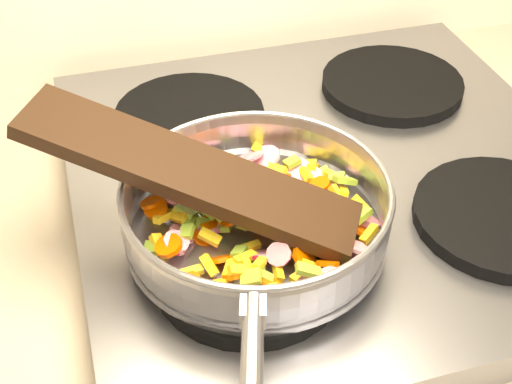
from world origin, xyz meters
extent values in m
cube|color=#939399|center=(-0.70, 1.67, 0.92)|extent=(0.60, 0.60, 0.04)
cylinder|color=black|center=(-0.84, 1.52, 0.95)|extent=(0.19, 0.19, 0.02)
cylinder|color=black|center=(-0.56, 1.52, 0.95)|extent=(0.19, 0.19, 0.02)
cylinder|color=black|center=(-0.84, 1.81, 0.95)|extent=(0.19, 0.19, 0.02)
cylinder|color=black|center=(-0.56, 1.81, 0.95)|extent=(0.19, 0.19, 0.02)
cylinder|color=#9E9EA5|center=(-0.82, 1.56, 0.96)|extent=(0.26, 0.26, 0.01)
torus|color=#9E9EA5|center=(-0.82, 1.56, 0.99)|extent=(0.31, 0.31, 0.06)
torus|color=#9E9EA5|center=(-0.82, 1.56, 1.02)|extent=(0.27, 0.27, 0.01)
cube|color=#9E9EA5|center=(-0.86, 1.43, 1.01)|extent=(0.03, 0.04, 0.02)
cube|color=yellow|center=(-0.80, 1.49, 0.98)|extent=(0.02, 0.02, 0.02)
cylinder|color=#C1123A|center=(-0.78, 1.53, 0.98)|extent=(0.03, 0.03, 0.02)
cylinder|color=#C1123A|center=(-0.82, 1.58, 0.97)|extent=(0.02, 0.03, 0.03)
cylinder|color=#DF4E00|center=(-0.92, 1.61, 0.98)|extent=(0.03, 0.03, 0.02)
cube|color=yellow|center=(-0.78, 1.55, 0.98)|extent=(0.02, 0.02, 0.01)
cube|color=yellow|center=(-0.80, 1.48, 0.97)|extent=(0.02, 0.02, 0.01)
cylinder|color=#DF4E00|center=(-0.78, 1.55, 0.98)|extent=(0.03, 0.03, 0.02)
cylinder|color=#DF4E00|center=(-0.85, 1.60, 0.98)|extent=(0.03, 0.03, 0.02)
cube|color=yellow|center=(-0.78, 1.65, 0.97)|extent=(0.02, 0.01, 0.01)
cylinder|color=#C1123A|center=(-0.79, 1.46, 0.98)|extent=(0.04, 0.05, 0.02)
cube|color=yellow|center=(-0.71, 1.55, 0.98)|extent=(0.02, 0.03, 0.01)
cube|color=#85AA2B|center=(-0.82, 1.59, 0.98)|extent=(0.02, 0.02, 0.01)
cube|color=#85AA2B|center=(-0.80, 1.47, 0.99)|extent=(0.03, 0.02, 0.01)
cylinder|color=#DF4E00|center=(-0.78, 1.53, 0.98)|extent=(0.02, 0.03, 0.02)
cylinder|color=#C1123A|center=(-0.83, 1.52, 0.97)|extent=(0.04, 0.04, 0.03)
cylinder|color=#DF4E00|center=(-0.83, 1.63, 0.97)|extent=(0.04, 0.04, 0.02)
cube|color=#85AA2B|center=(-0.81, 1.52, 0.98)|extent=(0.02, 0.02, 0.01)
cube|color=#85AA2B|center=(-0.93, 1.56, 0.97)|extent=(0.02, 0.02, 0.02)
cube|color=yellow|center=(-0.83, 1.46, 0.97)|extent=(0.03, 0.01, 0.02)
cylinder|color=#DF4E00|center=(-0.79, 1.50, 0.98)|extent=(0.03, 0.03, 0.03)
cylinder|color=#C1123A|center=(-0.71, 1.54, 0.97)|extent=(0.04, 0.04, 0.02)
cylinder|color=#DF4E00|center=(-0.82, 1.64, 0.97)|extent=(0.03, 0.03, 0.02)
cube|color=#85AA2B|center=(-0.76, 1.47, 0.97)|extent=(0.02, 0.02, 0.01)
cylinder|color=#C1123A|center=(-0.75, 1.49, 0.96)|extent=(0.04, 0.04, 0.01)
cylinder|color=#C1123A|center=(-0.75, 1.62, 0.97)|extent=(0.04, 0.04, 0.02)
cylinder|color=#DF4E00|center=(-0.73, 1.52, 0.97)|extent=(0.03, 0.03, 0.02)
cylinder|color=#DF4E00|center=(-0.74, 1.59, 0.98)|extent=(0.03, 0.03, 0.01)
cube|color=yellow|center=(-0.76, 1.63, 0.97)|extent=(0.01, 0.02, 0.01)
cube|color=#85AA2B|center=(-0.84, 1.46, 0.98)|extent=(0.02, 0.02, 0.01)
cube|color=#85AA2B|center=(-0.90, 1.49, 0.97)|extent=(0.02, 0.02, 0.01)
cylinder|color=#DF4E00|center=(-0.82, 1.62, 0.97)|extent=(0.03, 0.03, 0.02)
cube|color=#85AA2B|center=(-0.82, 1.47, 0.97)|extent=(0.02, 0.02, 0.01)
cube|color=yellow|center=(-0.74, 1.63, 0.98)|extent=(0.02, 0.03, 0.02)
cylinder|color=#C1123A|center=(-0.82, 1.63, 0.97)|extent=(0.03, 0.03, 0.03)
cylinder|color=#DF4E00|center=(-0.78, 1.48, 0.98)|extent=(0.03, 0.02, 0.02)
cube|color=#85AA2B|center=(-0.86, 1.57, 0.98)|extent=(0.02, 0.02, 0.02)
cube|color=yellow|center=(-0.84, 1.54, 0.97)|extent=(0.02, 0.01, 0.01)
cube|color=#85AA2B|center=(-0.83, 1.62, 0.98)|extent=(0.02, 0.03, 0.01)
cube|color=yellow|center=(-0.74, 1.64, 0.97)|extent=(0.02, 0.03, 0.01)
cylinder|color=#C1123A|center=(-0.84, 1.67, 0.97)|extent=(0.04, 0.04, 0.02)
cube|color=#85AA2B|center=(-0.76, 1.52, 0.97)|extent=(0.02, 0.02, 0.01)
cube|color=#85AA2B|center=(-0.75, 1.54, 0.98)|extent=(0.02, 0.01, 0.01)
cylinder|color=#C1123A|center=(-0.77, 1.64, 0.97)|extent=(0.04, 0.03, 0.02)
cube|color=#85AA2B|center=(-0.87, 1.57, 0.97)|extent=(0.02, 0.01, 0.02)
cube|color=yellow|center=(-0.79, 1.58, 0.98)|extent=(0.02, 0.01, 0.02)
cube|color=yellow|center=(-0.72, 1.58, 0.98)|extent=(0.01, 0.02, 0.01)
cylinder|color=#DF4E00|center=(-0.87, 1.49, 0.98)|extent=(0.03, 0.02, 0.02)
cube|color=#85AA2B|center=(-0.73, 1.62, 0.97)|extent=(0.01, 0.02, 0.02)
cube|color=#85AA2B|center=(-0.80, 1.63, 0.98)|extent=(0.02, 0.02, 0.01)
cube|color=#85AA2B|center=(-0.84, 1.50, 0.97)|extent=(0.02, 0.02, 0.02)
cylinder|color=#C1123A|center=(-0.87, 1.57, 0.97)|extent=(0.03, 0.03, 0.01)
cube|color=yellow|center=(-0.72, 1.61, 0.98)|extent=(0.02, 0.02, 0.01)
cylinder|color=#C1123A|center=(-0.78, 1.66, 0.96)|extent=(0.04, 0.04, 0.02)
cylinder|color=#C1123A|center=(-0.90, 1.61, 0.98)|extent=(0.03, 0.03, 0.02)
cylinder|color=#DF4E00|center=(-0.85, 1.59, 0.97)|extent=(0.03, 0.04, 0.03)
cube|color=yellow|center=(-0.74, 1.54, 0.99)|extent=(0.02, 0.03, 0.01)
cube|color=yellow|center=(-0.85, 1.52, 0.98)|extent=(0.03, 0.02, 0.01)
cube|color=yellow|center=(-0.86, 1.59, 0.97)|extent=(0.03, 0.02, 0.01)
cylinder|color=#DF4E00|center=(-0.76, 1.51, 0.98)|extent=(0.02, 0.02, 0.02)
cube|color=#85AA2B|center=(-0.88, 1.60, 0.97)|extent=(0.02, 0.02, 0.02)
cube|color=yellow|center=(-0.78, 1.63, 0.98)|extent=(0.02, 0.02, 0.01)
cube|color=#85AA2B|center=(-0.88, 1.62, 0.97)|extent=(0.03, 0.03, 0.01)
cube|color=#85AA2B|center=(-0.82, 1.67, 0.97)|extent=(0.02, 0.01, 0.02)
cube|color=yellow|center=(-0.83, 1.58, 0.98)|extent=(0.01, 0.02, 0.01)
cube|color=#85AA2B|center=(-0.72, 1.53, 0.98)|extent=(0.02, 0.02, 0.01)
cube|color=#85AA2B|center=(-0.72, 1.60, 0.98)|extent=(0.02, 0.02, 0.01)
cube|color=yellow|center=(-0.88, 1.64, 0.97)|extent=(0.02, 0.01, 0.01)
cylinder|color=#DF4E00|center=(-0.73, 1.54, 0.98)|extent=(0.03, 0.03, 0.02)
cylinder|color=#C1123A|center=(-0.90, 1.57, 0.97)|extent=(0.04, 0.04, 0.02)
cube|color=yellow|center=(-0.76, 1.56, 0.97)|extent=(0.03, 0.02, 0.01)
cube|color=#85AA2B|center=(-0.72, 1.59, 0.99)|extent=(0.03, 0.02, 0.02)
cylinder|color=#C1123A|center=(-0.82, 1.51, 0.98)|extent=(0.03, 0.03, 0.02)
cylinder|color=#C1123A|center=(-0.82, 1.51, 0.97)|extent=(0.04, 0.03, 0.02)
cube|color=#85AA2B|center=(-0.80, 1.56, 0.97)|extent=(0.01, 0.02, 0.01)
cylinder|color=#DF4E00|center=(-0.87, 1.57, 0.98)|extent=(0.03, 0.03, 0.01)
cube|color=#85AA2B|center=(-0.88, 1.58, 0.97)|extent=(0.02, 0.02, 0.02)
cube|color=yellow|center=(-0.72, 1.51, 0.98)|extent=(0.03, 0.02, 0.01)
cube|color=yellow|center=(-0.80, 1.58, 0.97)|extent=(0.02, 0.03, 0.01)
cube|color=#85AA2B|center=(-0.89, 1.59, 0.98)|extent=(0.03, 0.03, 0.02)
cylinder|color=#C1123A|center=(-0.91, 1.55, 0.98)|extent=(0.03, 0.03, 0.02)
cylinder|color=#DF4E00|center=(-0.83, 1.47, 0.98)|extent=(0.03, 0.03, 0.02)
cylinder|color=#C1123A|center=(-0.75, 1.52, 0.97)|extent=(0.03, 0.03, 0.02)
cylinder|color=#C1123A|center=(-0.80, 1.47, 0.97)|extent=(0.03, 0.03, 0.01)
cylinder|color=#DF4E00|center=(-0.87, 1.49, 0.97)|extent=(0.03, 0.03, 0.01)
cube|color=yellow|center=(-0.79, 1.53, 0.98)|extent=(0.01, 0.03, 0.01)
cube|color=yellow|center=(-0.88, 1.52, 0.97)|extent=(0.02, 0.02, 0.02)
cylinder|color=#C1123A|center=(-0.82, 1.62, 0.99)|extent=(0.04, 0.04, 0.01)
cube|color=yellow|center=(-0.86, 1.49, 0.98)|extent=(0.03, 0.01, 0.02)
cylinder|color=#C1123A|center=(-0.74, 1.50, 0.98)|extent=(0.03, 0.03, 0.02)
cube|color=yellow|center=(-0.82, 1.49, 0.97)|extent=(0.01, 0.02, 0.01)
cube|color=yellow|center=(-0.92, 1.56, 0.97)|extent=(0.02, 0.03, 0.02)
cube|color=#85AA2B|center=(-0.85, 1.48, 0.98)|extent=(0.02, 0.02, 0.02)
cube|color=#85AA2B|center=(-0.84, 1.61, 0.98)|extent=(0.02, 0.02, 0.01)
cube|color=yellow|center=(-0.90, 1.59, 0.98)|extent=(0.02, 0.02, 0.01)
cube|color=#85AA2B|center=(-0.85, 1.57, 0.97)|extent=(0.02, 0.02, 0.01)
cylinder|color=#DF4E00|center=(-0.90, 1.65, 0.97)|extent=(0.03, 0.03, 0.01)
cube|color=yellow|center=(-0.85, 1.50, 0.97)|extent=(0.01, 0.03, 0.02)
cylinder|color=#DF4E00|center=(-0.87, 1.53, 0.97)|extent=(0.03, 0.03, 0.03)
cube|color=#85AA2B|center=(-0.85, 1.53, 0.97)|extent=(0.02, 0.02, 0.01)
cylinder|color=#DF4E00|center=(-0.87, 1.57, 0.97)|extent=(0.04, 0.04, 0.02)
cube|color=yellow|center=(-0.87, 1.55, 0.98)|extent=(0.02, 0.02, 0.02)
cube|color=yellow|center=(-0.88, 1.49, 0.97)|extent=(0.02, 0.02, 0.02)
cylinder|color=#DF4E00|center=(-0.85, 1.61, 0.99)|extent=(0.02, 0.02, 0.01)
cube|color=yellow|center=(-0.91, 1.61, 0.97)|extent=(0.03, 0.03, 0.02)
cylinder|color=#C1123A|center=(-0.87, 1.64, 0.97)|extent=(0.04, 0.04, 0.01)
cylinder|color=#C1123A|center=(-0.88, 1.64, 0.97)|extent=(0.03, 0.03, 0.02)
cube|color=yellow|center=(-0.84, 1.49, 0.99)|extent=(0.02, 0.02, 0.01)
cylinder|color=#C1123A|center=(-0.83, 1.58, 0.98)|extent=(0.04, 0.05, 0.02)
cylinder|color=#C1123A|center=(-0.89, 1.64, 0.99)|extent=(0.04, 0.04, 0.02)
cube|color=#85AA2B|center=(-0.86, 1.58, 0.98)|extent=(0.02, 0.02, 0.02)
cube|color=yellow|center=(-0.89, 1.58, 0.97)|extent=(0.01, 0.03, 0.01)
cube|color=yellow|center=(-0.79, 1.67, 0.98)|extent=(0.02, 0.03, 0.02)
cylinder|color=#C1123A|center=(-0.86, 1.47, 0.98)|extent=(0.04, 0.03, 0.03)
cylinder|color=#C1123A|center=(-0.72, 1.60, 0.97)|extent=(0.04, 0.04, 0.01)
cube|color=#85AA2B|center=(-0.84, 1.49, 0.98)|extent=(0.02, 0.02, 0.01)
cube|color=yellow|center=(-0.91, 1.59, 0.98)|extent=(0.02, 0.02, 0.01)
cylinder|color=#DF4E00|center=(-0.83, 1.64, 0.98)|extent=(0.03, 0.03, 0.02)
cube|color=yellow|center=(-0.73, 1.57, 0.98)|extent=(0.02, 0.02, 0.02)
cube|color=yellow|center=(-0.88, 1.65, 0.97)|extent=(0.01, 0.02, 0.01)
cube|color=#85AA2B|center=(-0.84, 1.66, 0.97)|extent=(0.02, 0.02, 0.01)
cube|color=#85AA2B|center=(-0.81, 1.65, 0.97)|extent=(0.01, 0.02, 0.01)
cylinder|color=#DF4E00|center=(-0.92, 1.60, 0.98)|extent=(0.03, 0.04, 0.02)
cube|color=yellow|center=(-0.76, 1.64, 0.97)|extent=(0.02, 0.02, 0.01)
cylinder|color=#DF4E00|center=(-0.85, 1.58, 0.97)|extent=(0.03, 0.03, 0.02)
cylinder|color=#DF4E00|center=(-0.90, 1.51, 0.97)|extent=(0.03, 0.03, 0.01)
cylinder|color=#DF4E00|center=(-0.85, 1.57, 0.98)|extent=(0.03, 0.03, 0.02)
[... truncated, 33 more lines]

